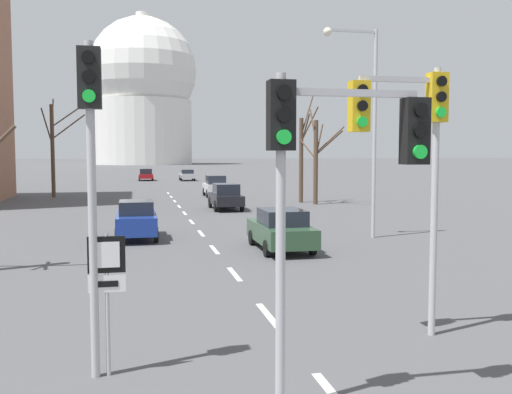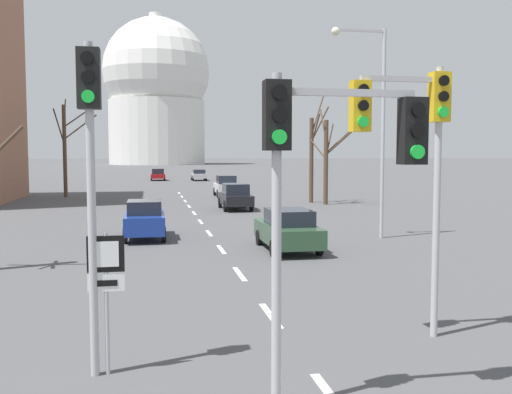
{
  "view_description": "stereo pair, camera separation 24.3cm",
  "coord_description": "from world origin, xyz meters",
  "px_view_note": "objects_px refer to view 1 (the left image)",
  "views": [
    {
      "loc": [
        -2.88,
        -3.38,
        3.66
      ],
      "look_at": [
        -0.74,
        6.75,
        2.86
      ],
      "focal_mm": 40.0,
      "sensor_mm": 36.0,
      "label": 1
    },
    {
      "loc": [
        -2.65,
        -3.43,
        3.66
      ],
      "look_at": [
        -0.74,
        6.75,
        2.86
      ],
      "focal_mm": 40.0,
      "sensor_mm": 36.0,
      "label": 2
    }
  ],
  "objects_px": {
    "route_sign_post": "(107,279)",
    "sedan_distant_centre": "(187,175)",
    "traffic_signal_near_left": "(91,147)",
    "sedan_near_right": "(146,175)",
    "traffic_signal_near_right": "(410,134)",
    "sedan_far_left": "(226,196)",
    "sedan_far_right": "(216,186)",
    "street_lamp_right": "(366,112)",
    "sedan_near_left": "(136,220)",
    "sedan_mid_centre": "(281,229)",
    "traffic_signal_centre_tall": "(330,157)"
  },
  "relations": [
    {
      "from": "sedan_near_right",
      "to": "sedan_mid_centre",
      "type": "bearing_deg",
      "value": -85.99
    },
    {
      "from": "traffic_signal_centre_tall",
      "to": "street_lamp_right",
      "type": "relative_size",
      "value": 0.54
    },
    {
      "from": "route_sign_post",
      "to": "traffic_signal_near_left",
      "type": "bearing_deg",
      "value": -178.44
    },
    {
      "from": "traffic_signal_near_right",
      "to": "sedan_near_right",
      "type": "bearing_deg",
      "value": 93.31
    },
    {
      "from": "sedan_distant_centre",
      "to": "sedan_mid_centre",
      "type": "bearing_deg",
      "value": -91.43
    },
    {
      "from": "sedan_near_right",
      "to": "sedan_far_left",
      "type": "distance_m",
      "value": 41.77
    },
    {
      "from": "traffic_signal_near_right",
      "to": "street_lamp_right",
      "type": "relative_size",
      "value": 0.6
    },
    {
      "from": "traffic_signal_near_right",
      "to": "route_sign_post",
      "type": "bearing_deg",
      "value": -171.77
    },
    {
      "from": "sedan_distant_centre",
      "to": "traffic_signal_near_left",
      "type": "bearing_deg",
      "value": -96.31
    },
    {
      "from": "sedan_near_left",
      "to": "sedan_mid_centre",
      "type": "xyz_separation_m",
      "value": [
        5.35,
        -3.97,
        -0.05
      ]
    },
    {
      "from": "traffic_signal_centre_tall",
      "to": "street_lamp_right",
      "type": "distance_m",
      "value": 16.97
    },
    {
      "from": "sedan_near_left",
      "to": "sedan_near_right",
      "type": "height_order",
      "value": "sedan_near_left"
    },
    {
      "from": "sedan_near_right",
      "to": "sedan_far_left",
      "type": "bearing_deg",
      "value": -83.98
    },
    {
      "from": "street_lamp_right",
      "to": "sedan_far_right",
      "type": "xyz_separation_m",
      "value": [
        -3.05,
        24.81,
        -4.54
      ]
    },
    {
      "from": "street_lamp_right",
      "to": "sedan_distant_centre",
      "type": "xyz_separation_m",
      "value": [
        -2.91,
        53.56,
        -4.65
      ]
    },
    {
      "from": "traffic_signal_centre_tall",
      "to": "route_sign_post",
      "type": "xyz_separation_m",
      "value": [
        -3.17,
        1.81,
        -2.0
      ]
    },
    {
      "from": "sedan_mid_centre",
      "to": "sedan_distant_centre",
      "type": "distance_m",
      "value": 55.87
    },
    {
      "from": "sedan_near_right",
      "to": "sedan_distant_centre",
      "type": "bearing_deg",
      "value": -15.47
    },
    {
      "from": "traffic_signal_centre_tall",
      "to": "sedan_near_left",
      "type": "height_order",
      "value": "traffic_signal_centre_tall"
    },
    {
      "from": "traffic_signal_near_left",
      "to": "sedan_near_right",
      "type": "distance_m",
      "value": 68.71
    },
    {
      "from": "traffic_signal_near_left",
      "to": "traffic_signal_near_right",
      "type": "bearing_deg",
      "value": 8.0
    },
    {
      "from": "sedan_near_left",
      "to": "sedan_near_right",
      "type": "distance_m",
      "value": 53.39
    },
    {
      "from": "street_lamp_right",
      "to": "sedan_near_left",
      "type": "distance_m",
      "value": 10.82
    },
    {
      "from": "sedan_far_right",
      "to": "sedan_distant_centre",
      "type": "xyz_separation_m",
      "value": [
        0.14,
        28.75,
        -0.11
      ]
    },
    {
      "from": "traffic_signal_near_right",
      "to": "sedan_far_left",
      "type": "relative_size",
      "value": 1.22
    },
    {
      "from": "sedan_mid_centre",
      "to": "sedan_far_right",
      "type": "xyz_separation_m",
      "value": [
        1.25,
        27.1,
        0.1
      ]
    },
    {
      "from": "route_sign_post",
      "to": "sedan_mid_centre",
      "type": "height_order",
      "value": "route_sign_post"
    },
    {
      "from": "street_lamp_right",
      "to": "sedan_near_right",
      "type": "xyz_separation_m",
      "value": [
        -8.33,
        55.05,
        -4.63
      ]
    },
    {
      "from": "traffic_signal_centre_tall",
      "to": "sedan_mid_centre",
      "type": "distance_m",
      "value": 13.64
    },
    {
      "from": "route_sign_post",
      "to": "sedan_distant_centre",
      "type": "xyz_separation_m",
      "value": [
        7.22,
        67.12,
        -0.83
      ]
    },
    {
      "from": "sedan_far_right",
      "to": "route_sign_post",
      "type": "bearing_deg",
      "value": -100.46
    },
    {
      "from": "sedan_near_left",
      "to": "sedan_far_left",
      "type": "bearing_deg",
      "value": 64.27
    },
    {
      "from": "traffic_signal_centre_tall",
      "to": "sedan_distant_centre",
      "type": "height_order",
      "value": "traffic_signal_centre_tall"
    },
    {
      "from": "street_lamp_right",
      "to": "sedan_distant_centre",
      "type": "distance_m",
      "value": 53.84
    },
    {
      "from": "traffic_signal_near_right",
      "to": "sedan_far_left",
      "type": "height_order",
      "value": "traffic_signal_near_right"
    },
    {
      "from": "street_lamp_right",
      "to": "sedan_mid_centre",
      "type": "xyz_separation_m",
      "value": [
        -4.3,
        -2.29,
        -4.64
      ]
    },
    {
      "from": "route_sign_post",
      "to": "sedan_near_right",
      "type": "distance_m",
      "value": 68.64
    },
    {
      "from": "sedan_far_right",
      "to": "street_lamp_right",
      "type": "bearing_deg",
      "value": -82.99
    },
    {
      "from": "traffic_signal_near_left",
      "to": "traffic_signal_near_right",
      "type": "distance_m",
      "value": 6.0
    },
    {
      "from": "traffic_signal_near_left",
      "to": "sedan_near_right",
      "type": "relative_size",
      "value": 1.22
    },
    {
      "from": "route_sign_post",
      "to": "sedan_near_right",
      "type": "height_order",
      "value": "route_sign_post"
    },
    {
      "from": "sedan_near_right",
      "to": "sedan_near_left",
      "type": "bearing_deg",
      "value": -91.42
    },
    {
      "from": "sedan_near_left",
      "to": "sedan_near_right",
      "type": "bearing_deg",
      "value": 88.58
    },
    {
      "from": "route_sign_post",
      "to": "sedan_far_right",
      "type": "relative_size",
      "value": 0.6
    },
    {
      "from": "sedan_near_left",
      "to": "street_lamp_right",
      "type": "bearing_deg",
      "value": -9.85
    },
    {
      "from": "sedan_near_left",
      "to": "sedan_distant_centre",
      "type": "bearing_deg",
      "value": 82.6
    },
    {
      "from": "sedan_near_left",
      "to": "sedan_far_right",
      "type": "height_order",
      "value": "sedan_far_right"
    },
    {
      "from": "traffic_signal_near_right",
      "to": "sedan_far_right",
      "type": "height_order",
      "value": "traffic_signal_near_right"
    },
    {
      "from": "street_lamp_right",
      "to": "sedan_far_right",
      "type": "distance_m",
      "value": 25.4
    },
    {
      "from": "sedan_near_left",
      "to": "sedan_near_right",
      "type": "relative_size",
      "value": 0.88
    }
  ]
}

